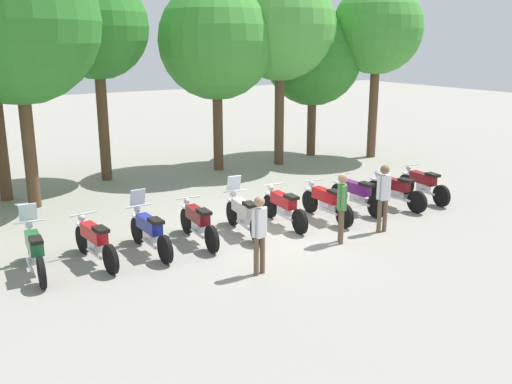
{
  "coord_description": "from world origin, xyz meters",
  "views": [
    {
      "loc": [
        -7.56,
        -11.64,
        4.74
      ],
      "look_at": [
        0.0,
        0.5,
        0.9
      ],
      "focal_mm": 40.15,
      "sensor_mm": 36.0,
      "label": 1
    }
  ],
  "objects_px": {
    "motorcycle_3": "(198,222)",
    "motorcycle_9": "(423,184)",
    "motorcycle_4": "(243,214)",
    "tree_2": "(16,21)",
    "motorcycle_5": "(284,207)",
    "motorcycle_1": "(95,241)",
    "motorcycle_2": "(149,231)",
    "motorcycle_7": "(357,194)",
    "motorcycle_0": "(35,250)",
    "motorcycle_8": "(395,190)",
    "tree_4": "(216,41)",
    "tree_5": "(280,26)",
    "person_1": "(383,193)",
    "person_2": "(342,203)",
    "motorcycle_6": "(326,202)",
    "person_0": "(259,229)",
    "tree_6": "(313,57)",
    "tree_7": "(377,29)",
    "tree_3": "(97,28)"
  },
  "relations": [
    {
      "from": "tree_6",
      "to": "motorcycle_7",
      "type": "bearing_deg",
      "value": -118.1
    },
    {
      "from": "motorcycle_8",
      "to": "person_2",
      "type": "distance_m",
      "value": 3.69
    },
    {
      "from": "motorcycle_0",
      "to": "motorcycle_1",
      "type": "relative_size",
      "value": 1.0
    },
    {
      "from": "tree_3",
      "to": "person_2",
      "type": "bearing_deg",
      "value": -73.29
    },
    {
      "from": "motorcycle_5",
      "to": "tree_5",
      "type": "xyz_separation_m",
      "value": [
        4.14,
        6.34,
        4.7
      ]
    },
    {
      "from": "motorcycle_3",
      "to": "motorcycle_5",
      "type": "bearing_deg",
      "value": -86.62
    },
    {
      "from": "person_0",
      "to": "tree_3",
      "type": "xyz_separation_m",
      "value": [
        -0.1,
        9.79,
        4.1
      ]
    },
    {
      "from": "motorcycle_6",
      "to": "motorcycle_8",
      "type": "height_order",
      "value": "same"
    },
    {
      "from": "motorcycle_7",
      "to": "tree_5",
      "type": "height_order",
      "value": "tree_5"
    },
    {
      "from": "motorcycle_2",
      "to": "person_0",
      "type": "bearing_deg",
      "value": -150.34
    },
    {
      "from": "motorcycle_6",
      "to": "motorcycle_2",
      "type": "bearing_deg",
      "value": 89.91
    },
    {
      "from": "tree_5",
      "to": "tree_6",
      "type": "height_order",
      "value": "tree_5"
    },
    {
      "from": "motorcycle_7",
      "to": "motorcycle_6",
      "type": "bearing_deg",
      "value": 96.97
    },
    {
      "from": "tree_2",
      "to": "tree_6",
      "type": "distance_m",
      "value": 11.72
    },
    {
      "from": "person_1",
      "to": "person_2",
      "type": "relative_size",
      "value": 1.02
    },
    {
      "from": "motorcycle_3",
      "to": "tree_6",
      "type": "distance_m",
      "value": 11.84
    },
    {
      "from": "motorcycle_3",
      "to": "motorcycle_9",
      "type": "distance_m",
      "value": 7.44
    },
    {
      "from": "person_0",
      "to": "tree_7",
      "type": "relative_size",
      "value": 0.24
    },
    {
      "from": "motorcycle_2",
      "to": "tree_5",
      "type": "relative_size",
      "value": 0.3
    },
    {
      "from": "tree_2",
      "to": "tree_4",
      "type": "bearing_deg",
      "value": 12.4
    },
    {
      "from": "motorcycle_4",
      "to": "motorcycle_5",
      "type": "bearing_deg",
      "value": -81.58
    },
    {
      "from": "tree_5",
      "to": "tree_6",
      "type": "relative_size",
      "value": 1.21
    },
    {
      "from": "motorcycle_5",
      "to": "tree_7",
      "type": "xyz_separation_m",
      "value": [
        8.2,
        5.52,
        4.6
      ]
    },
    {
      "from": "motorcycle_1",
      "to": "motorcycle_3",
      "type": "height_order",
      "value": "same"
    },
    {
      "from": "motorcycle_1",
      "to": "tree_2",
      "type": "xyz_separation_m",
      "value": [
        -0.23,
        5.2,
        4.69
      ]
    },
    {
      "from": "motorcycle_1",
      "to": "tree_6",
      "type": "relative_size",
      "value": 0.37
    },
    {
      "from": "tree_5",
      "to": "motorcycle_0",
      "type": "bearing_deg",
      "value": -148.77
    },
    {
      "from": "motorcycle_0",
      "to": "tree_2",
      "type": "distance_m",
      "value": 7.02
    },
    {
      "from": "tree_2",
      "to": "tree_7",
      "type": "height_order",
      "value": "tree_2"
    },
    {
      "from": "motorcycle_0",
      "to": "tree_4",
      "type": "xyz_separation_m",
      "value": [
        7.89,
        6.66,
        4.14
      ]
    },
    {
      "from": "motorcycle_7",
      "to": "tree_3",
      "type": "distance_m",
      "value": 9.97
    },
    {
      "from": "tree_7",
      "to": "person_2",
      "type": "bearing_deg",
      "value": -136.69
    },
    {
      "from": "tree_4",
      "to": "tree_5",
      "type": "relative_size",
      "value": 0.93
    },
    {
      "from": "tree_4",
      "to": "tree_7",
      "type": "height_order",
      "value": "tree_7"
    },
    {
      "from": "motorcycle_3",
      "to": "person_1",
      "type": "height_order",
      "value": "person_1"
    },
    {
      "from": "motorcycle_2",
      "to": "motorcycle_7",
      "type": "relative_size",
      "value": 1.0
    },
    {
      "from": "motorcycle_5",
      "to": "motorcycle_0",
      "type": "bearing_deg",
      "value": 93.67
    },
    {
      "from": "motorcycle_1",
      "to": "motorcycle_2",
      "type": "height_order",
      "value": "motorcycle_2"
    },
    {
      "from": "person_2",
      "to": "motorcycle_1",
      "type": "bearing_deg",
      "value": -166.99
    },
    {
      "from": "motorcycle_5",
      "to": "motorcycle_3",
      "type": "bearing_deg",
      "value": 94.08
    },
    {
      "from": "motorcycle_8",
      "to": "tree_2",
      "type": "xyz_separation_m",
      "value": [
        -8.91,
        5.51,
        4.69
      ]
    },
    {
      "from": "motorcycle_4",
      "to": "tree_2",
      "type": "bearing_deg",
      "value": 44.39
    },
    {
      "from": "person_2",
      "to": "tree_7",
      "type": "xyz_separation_m",
      "value": [
        7.81,
        7.36,
        4.11
      ]
    },
    {
      "from": "motorcycle_0",
      "to": "motorcycle_3",
      "type": "xyz_separation_m",
      "value": [
        3.72,
        -0.06,
        -0.01
      ]
    },
    {
      "from": "person_0",
      "to": "tree_6",
      "type": "relative_size",
      "value": 0.28
    },
    {
      "from": "motorcycle_0",
      "to": "tree_2",
      "type": "relative_size",
      "value": 0.29
    },
    {
      "from": "motorcycle_7",
      "to": "tree_2",
      "type": "height_order",
      "value": "tree_2"
    },
    {
      "from": "motorcycle_3",
      "to": "motorcycle_5",
      "type": "height_order",
      "value": "same"
    },
    {
      "from": "motorcycle_4",
      "to": "person_0",
      "type": "height_order",
      "value": "person_0"
    },
    {
      "from": "motorcycle_8",
      "to": "tree_4",
      "type": "distance_m",
      "value": 8.41
    }
  ]
}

